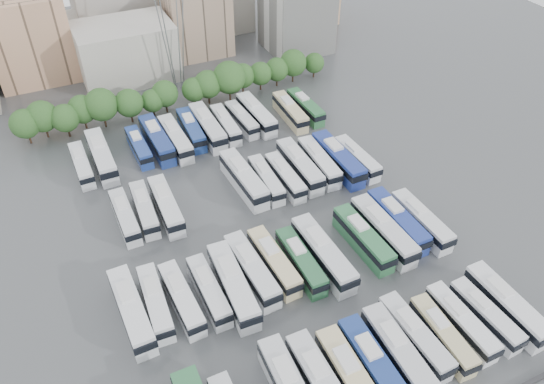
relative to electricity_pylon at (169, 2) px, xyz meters
name	(u,v)px	position (x,y,z in m)	size (l,w,h in m)	color
ground	(270,243)	(-2.00, -50.00, -18.66)	(220.00, 220.00, 0.00)	#424447
tree_line	(173,91)	(-3.40, -7.93, -14.41)	(64.28, 7.84, 8.43)	black
city_buildings	(106,24)	(-9.46, 21.86, -10.79)	(102.00, 35.00, 20.00)	#9E998E
electricity_pylon	(169,2)	(0.00, 0.00, 0.00)	(9.00, 6.91, 33.83)	slate
bus_r0_s6	(352,380)	(-3.59, -74.99, -16.67)	(3.18, 12.98, 4.05)	beige
bus_r0_s7	(374,367)	(-0.42, -74.62, -16.70)	(3.10, 12.78, 3.99)	navy
bus_r0_s8	(399,354)	(3.06, -74.36, -16.70)	(3.27, 12.85, 4.00)	silver
bus_r0_s9	(415,336)	(6.28, -73.15, -16.84)	(2.85, 11.90, 3.72)	silver
bus_r0_s10	(442,335)	(9.47, -74.34, -16.98)	(2.87, 11.00, 3.42)	#CBBF8C
bus_r0_s11	(461,322)	(12.71, -73.84, -16.93)	(2.58, 11.26, 3.53)	white
bus_r0_s12	(485,315)	(16.20, -74.27, -16.99)	(2.85, 10.92, 3.40)	silver
bus_r0_s13	(506,305)	(19.45, -74.28, -16.71)	(2.90, 12.68, 3.97)	white
bus_r1_s0	(132,310)	(-23.31, -55.22, -16.66)	(3.21, 13.04, 4.07)	white
bus_r1_s1	(155,302)	(-20.26, -55.07, -16.91)	(3.01, 11.44, 3.56)	silver
bus_r1_s2	(182,299)	(-17.08, -55.92, -16.89)	(3.00, 11.56, 3.60)	silver
bus_r1_s3	(209,291)	(-13.49, -56.14, -16.94)	(2.53, 11.21, 3.51)	silver
bus_r1_s4	(233,285)	(-10.41, -56.87, -16.58)	(3.54, 13.60, 4.23)	silver
bus_r1_s5	(252,270)	(-7.12, -55.38, -16.71)	(3.28, 12.76, 3.97)	silver
bus_r1_s6	(274,262)	(-3.77, -55.19, -16.82)	(3.03, 12.03, 3.75)	beige
bus_r1_s7	(301,261)	(-0.39, -56.68, -16.87)	(2.68, 11.63, 3.64)	#2A623C
bus_r1_s8	(323,254)	(2.90, -56.97, -16.56)	(3.24, 13.71, 4.28)	silver
bus_r1_s10	(363,238)	(9.66, -56.59, -16.75)	(3.03, 12.44, 3.88)	#2F6F43
bus_r1_s11	(383,231)	(13.05, -56.61, -16.59)	(3.14, 13.51, 4.22)	silver
bus_r1_s12	(397,221)	(16.20, -55.66, -16.69)	(2.85, 12.80, 4.01)	navy
bus_r1_s13	(421,221)	(19.51, -57.06, -16.79)	(2.79, 12.20, 3.82)	silver
bus_r2_s1	(125,216)	(-20.02, -37.30, -16.96)	(2.50, 11.08, 3.47)	silver
bus_r2_s2	(145,209)	(-16.94, -36.92, -16.92)	(2.99, 11.37, 3.53)	silver
bus_r2_s3	(166,205)	(-13.75, -37.69, -16.76)	(2.95, 12.36, 3.86)	silver
bus_r2_s7	(244,179)	(-0.50, -36.85, -16.58)	(3.52, 13.64, 4.25)	silver
bus_r2_s8	(266,180)	(2.91, -38.15, -16.97)	(2.84, 11.06, 3.44)	silver
bus_r2_s9	(285,177)	(6.03, -38.84, -16.94)	(2.45, 11.19, 3.51)	silver
bus_r2_s10	(300,166)	(9.40, -37.51, -16.66)	(2.98, 13.04, 4.08)	silver
bus_r2_s11	(319,162)	(12.94, -37.77, -16.78)	(3.24, 12.30, 3.82)	white
bus_r2_s12	(338,159)	(16.12, -38.63, -16.56)	(3.09, 13.67, 4.28)	navy
bus_r2_s13	(357,158)	(19.45, -39.44, -16.92)	(2.85, 11.37, 3.54)	silver
bus_r3_s0	(82,165)	(-23.66, -21.25, -16.96)	(2.56, 11.05, 3.46)	silver
bus_r3_s1	(101,156)	(-20.16, -20.71, -16.57)	(3.09, 13.61, 4.26)	silver
bus_r3_s3	(139,147)	(-13.54, -20.02, -17.00)	(2.50, 10.82, 3.38)	navy
bus_r3_s4	(157,139)	(-10.16, -19.71, -16.61)	(3.31, 13.39, 4.17)	navy
bus_r3_s5	(175,138)	(-7.02, -20.64, -16.71)	(3.06, 12.72, 3.97)	silver
bus_r3_s6	(191,129)	(-3.47, -18.87, -16.83)	(3.10, 11.96, 3.72)	navy
bus_r3_s7	(208,127)	(-0.52, -19.63, -16.58)	(2.97, 13.53, 4.24)	silver
bus_r3_s8	(226,124)	(2.93, -19.86, -16.91)	(2.77, 11.42, 3.56)	silver
bus_r3_s9	(242,119)	(6.44, -19.35, -16.98)	(2.91, 10.99, 3.41)	silver
bus_r3_s10	(256,114)	(9.49, -19.28, -16.67)	(3.22, 13.03, 4.06)	silver
bus_r3_s12	(290,111)	(15.93, -20.90, -16.83)	(3.02, 11.99, 3.73)	beige
bus_r3_s13	(306,107)	(19.49, -20.52, -16.90)	(2.77, 11.49, 3.59)	#2D6B3C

